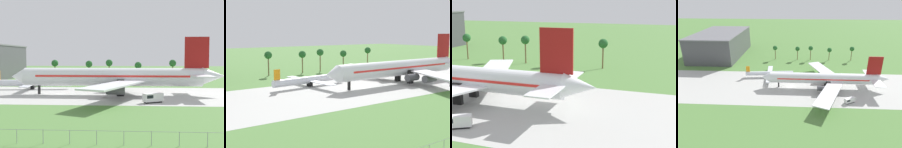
{
  "view_description": "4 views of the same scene",
  "coord_description": "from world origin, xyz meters",
  "views": [
    {
      "loc": [
        24.75,
        -95.27,
        12.87
      ],
      "look_at": [
        18.9,
        -0.55,
        7.08
      ],
      "focal_mm": 45.0,
      "sensor_mm": 36.0,
      "label": 1
    },
    {
      "loc": [
        -73.01,
        -85.99,
        20.5
      ],
      "look_at": [
        -11.13,
        -0.55,
        6.08
      ],
      "focal_mm": 50.0,
      "sensor_mm": 36.0,
      "label": 2
    },
    {
      "loc": [
        71.56,
        -65.64,
        25.16
      ],
      "look_at": [
        48.93,
        -0.55,
        9.14
      ],
      "focal_mm": 50.0,
      "sensor_mm": 36.0,
      "label": 3
    },
    {
      "loc": [
        6.03,
        -105.69,
        52.52
      ],
      "look_at": [
        0.04,
        5.0,
        6.0
      ],
      "focal_mm": 32.0,
      "sensor_mm": 36.0,
      "label": 4
    }
  ],
  "objects": [
    {
      "name": "ground_plane",
      "position": [
        0.0,
        0.0,
        0.0
      ],
      "size": [
        600.0,
        600.0,
        0.0
      ],
      "primitive_type": "plane",
      "color": "#517F3D"
    },
    {
      "name": "taxiway_strip",
      "position": [
        0.0,
        0.0,
        0.01
      ],
      "size": [
        320.0,
        44.0,
        0.02
      ],
      "color": "#B2B2AD",
      "rests_on": "ground_plane"
    },
    {
      "name": "jet_airliner",
      "position": [
        20.65,
        -0.55,
        6.01
      ],
      "size": [
        72.58,
        62.65,
        19.52
      ],
      "color": "white",
      "rests_on": "ground_plane"
    },
    {
      "name": "regional_aircraft",
      "position": [
        -13.92,
        13.94,
        2.48
      ],
      "size": [
        30.94,
        27.92,
        7.55
      ],
      "color": "silver",
      "rests_on": "ground_plane"
    },
    {
      "name": "palm_tree_row",
      "position": [
        15.95,
        50.35,
        9.07
      ],
      "size": [
        65.01,
        3.6,
        11.57
      ],
      "color": "brown",
      "rests_on": "ground_plane"
    }
  ]
}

